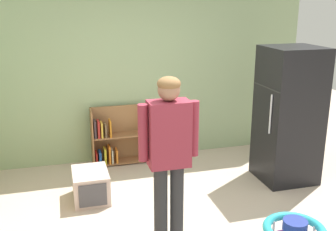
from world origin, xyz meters
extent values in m
cube|color=#97B183|center=(0.00, 2.33, 1.35)|extent=(5.20, 0.06, 2.70)
cube|color=black|center=(1.75, 1.00, 0.89)|extent=(0.70, 0.68, 1.78)
cylinder|color=silver|center=(1.38, 0.83, 0.98)|extent=(0.02, 0.02, 0.50)
cube|color=#333333|center=(1.39, 1.00, 1.28)|extent=(0.01, 0.67, 0.01)
cube|color=#97653D|center=(-0.71, 2.11, 0.42)|extent=(0.02, 0.28, 0.85)
cube|color=#97653D|center=(0.07, 2.11, 0.42)|extent=(0.02, 0.28, 0.85)
cube|color=#986C43|center=(-0.32, 2.24, 0.42)|extent=(0.80, 0.02, 0.85)
cube|color=#97653D|center=(-0.32, 2.11, 0.03)|extent=(0.76, 0.24, 0.02)
cube|color=#97653D|center=(-0.32, 2.11, 0.43)|extent=(0.76, 0.24, 0.02)
cube|color=red|center=(-0.67, 2.08, 0.13)|extent=(0.02, 0.17, 0.18)
cube|color=#413338|center=(-0.67, 2.08, 0.57)|extent=(0.03, 0.17, 0.25)
cube|color=#1F4F9F|center=(-0.62, 2.08, 0.13)|extent=(0.03, 0.17, 0.19)
cube|color=#AE2A25|center=(-0.62, 2.08, 0.57)|extent=(0.03, 0.17, 0.25)
cube|color=gold|center=(-0.55, 2.08, 0.15)|extent=(0.03, 0.17, 0.23)
cube|color=gold|center=(-0.58, 2.08, 0.55)|extent=(0.03, 0.17, 0.22)
cube|color=orange|center=(-0.48, 2.08, 0.17)|extent=(0.03, 0.17, 0.25)
cube|color=brown|center=(-0.52, 2.08, 0.54)|extent=(0.02, 0.17, 0.19)
cube|color=beige|center=(-0.44, 2.08, 0.14)|extent=(0.02, 0.17, 0.20)
cube|color=orange|center=(-0.45, 2.08, 0.57)|extent=(0.02, 0.17, 0.24)
cube|color=orange|center=(-0.38, 2.08, 0.14)|extent=(0.03, 0.17, 0.19)
cylinder|color=#292A2D|center=(-0.27, -0.09, 0.43)|extent=(0.13, 0.13, 0.86)
cylinder|color=#292A2D|center=(-0.11, -0.09, 0.43)|extent=(0.13, 0.13, 0.86)
cube|color=maroon|center=(-0.19, -0.09, 1.17)|extent=(0.38, 0.22, 0.62)
cylinder|color=maroon|center=(-0.43, -0.09, 1.20)|extent=(0.09, 0.09, 0.53)
cylinder|color=maroon|center=(0.05, -0.09, 1.20)|extent=(0.09, 0.09, 0.53)
sphere|color=#9B6D54|center=(-0.19, -0.09, 1.58)|extent=(0.20, 0.20, 0.20)
ellipsoid|color=brown|center=(-0.19, -0.09, 1.63)|extent=(0.21, 0.21, 0.13)
torus|color=#27A3B2|center=(0.96, -0.48, 0.22)|extent=(0.60, 0.60, 0.08)
cylinder|color=navy|center=(0.96, -0.48, 0.27)|extent=(0.23, 0.23, 0.10)
cylinder|color=silver|center=(0.85, -0.29, 0.13)|extent=(0.02, 0.02, 0.18)
cube|color=beige|center=(-0.83, 1.10, 0.18)|extent=(0.42, 0.54, 0.36)
cube|color=#424247|center=(-0.83, 0.82, 0.18)|extent=(0.32, 0.01, 0.27)
camera|label=1|loc=(-1.11, -3.42, 2.35)|focal=42.93mm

